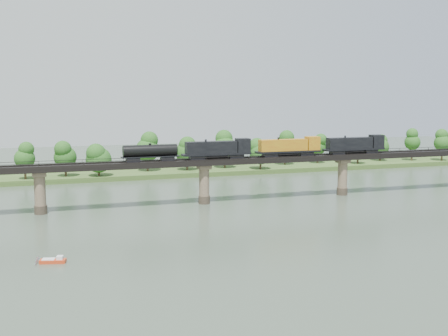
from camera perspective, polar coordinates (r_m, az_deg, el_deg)
name	(u,v)px	position (r m, az deg, el deg)	size (l,w,h in m)	color
ground	(244,231)	(116.73, 2.07, -6.38)	(400.00, 400.00, 0.00)	#354435
far_bank	(161,172)	(197.18, -6.43, -0.38)	(300.00, 24.00, 1.60)	#365220
bridge	(204,183)	(143.61, -2.03, -1.49)	(236.00, 30.00, 11.50)	#473A2D
bridge_superstructure	(204,158)	(142.74, -2.04, 1.02)	(220.00, 4.90, 0.75)	black
far_treeline	(139,151)	(190.35, -8.62, 1.72)	(289.06, 17.54, 13.60)	#382619
freight_train	(265,148)	(147.99, 4.23, 2.07)	(73.31, 2.86, 5.05)	black
motorboat	(53,260)	(99.51, -16.96, -8.98)	(4.52, 2.55, 1.20)	red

